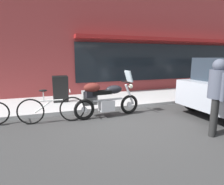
% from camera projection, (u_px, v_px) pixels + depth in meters
% --- Properties ---
extents(ground_plane, '(80.00, 80.00, 0.00)m').
position_uv_depth(ground_plane, '(126.00, 122.00, 5.24)').
color(ground_plane, '#343434').
extents(storefront_building, '(21.24, 0.90, 6.63)m').
position_uv_depth(storefront_building, '(206.00, 31.00, 10.50)').
color(storefront_building, maroon).
rests_on(storefront_building, ground_plane).
extents(touring_motorcycle, '(2.10, 0.62, 1.38)m').
position_uv_depth(touring_motorcycle, '(103.00, 98.00, 5.58)').
color(touring_motorcycle, black).
rests_on(touring_motorcycle, ground_plane).
extents(parked_bicycle, '(1.80, 0.48, 0.94)m').
position_uv_depth(parked_bicycle, '(52.00, 109.00, 5.11)').
color(parked_bicycle, black).
rests_on(parked_bicycle, ground_plane).
extents(pedestrian_walking, '(0.49, 0.53, 1.75)m').
position_uv_depth(pedestrian_walking, '(217.00, 88.00, 4.16)').
color(pedestrian_walking, black).
rests_on(pedestrian_walking, ground_plane).
extents(sandwich_board_sign, '(0.55, 0.42, 0.99)m').
position_uv_depth(sandwich_board_sign, '(61.00, 89.00, 6.92)').
color(sandwich_board_sign, black).
rests_on(sandwich_board_sign, sidewalk_curb).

